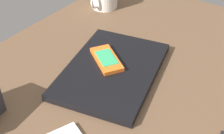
% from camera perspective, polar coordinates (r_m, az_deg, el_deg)
% --- Properties ---
extents(desk_surface, '(1.20, 0.80, 0.03)m').
position_cam_1_polar(desk_surface, '(0.78, -0.12, -5.39)').
color(desk_surface, brown).
rests_on(desk_surface, ground).
extents(laptop_closed, '(0.37, 0.29, 0.02)m').
position_cam_1_polar(laptop_closed, '(0.82, 0.00, -0.58)').
color(laptop_closed, black).
rests_on(laptop_closed, desk_surface).
extents(cell_phone_on_laptop, '(0.11, 0.13, 0.01)m').
position_cam_1_polar(cell_phone_on_laptop, '(0.83, -1.02, 1.45)').
color(cell_phone_on_laptop, orange).
rests_on(cell_phone_on_laptop, laptop_closed).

